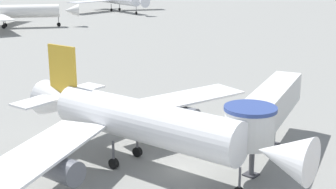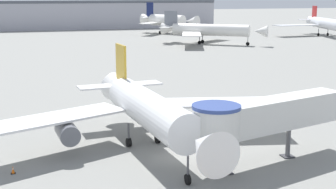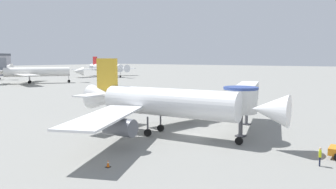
{
  "view_description": "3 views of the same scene",
  "coord_description": "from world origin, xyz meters",
  "px_view_note": "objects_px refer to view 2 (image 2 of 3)",
  "views": [
    {
      "loc": [
        -26.79,
        -23.49,
        16.68
      ],
      "look_at": [
        4.28,
        4.59,
        5.03
      ],
      "focal_mm": 50.0,
      "sensor_mm": 36.0,
      "label": 1
    },
    {
      "loc": [
        -11.49,
        -40.25,
        15.25
      ],
      "look_at": [
        0.59,
        1.65,
        5.8
      ],
      "focal_mm": 50.0,
      "sensor_mm": 36.0,
      "label": 2
    },
    {
      "loc": [
        -33.66,
        -20.47,
        9.57
      ],
      "look_at": [
        -4.45,
        0.16,
        5.62
      ],
      "focal_mm": 35.0,
      "sensor_mm": 36.0,
      "label": 3
    }
  ],
  "objects_px": {
    "background_jet_red_tail": "(326,24)",
    "background_jet_gray_tail": "(208,30)",
    "main_airplane": "(148,110)",
    "background_jet_navy_tail": "(166,20)",
    "jet_bridge": "(261,116)",
    "traffic_cone_port_wing": "(13,170)"
  },
  "relations": [
    {
      "from": "background_jet_navy_tail",
      "to": "background_jet_gray_tail",
      "type": "height_order",
      "value": "background_jet_navy_tail"
    },
    {
      "from": "jet_bridge",
      "to": "background_jet_navy_tail",
      "type": "height_order",
      "value": "background_jet_navy_tail"
    },
    {
      "from": "main_airplane",
      "to": "jet_bridge",
      "type": "height_order",
      "value": "main_airplane"
    },
    {
      "from": "traffic_cone_port_wing",
      "to": "background_jet_gray_tail",
      "type": "distance_m",
      "value": 108.75
    },
    {
      "from": "traffic_cone_port_wing",
      "to": "background_jet_navy_tail",
      "type": "xyz_separation_m",
      "value": [
        52.0,
        134.12,
        4.85
      ]
    },
    {
      "from": "jet_bridge",
      "to": "traffic_cone_port_wing",
      "type": "height_order",
      "value": "jet_bridge"
    },
    {
      "from": "main_airplane",
      "to": "jet_bridge",
      "type": "bearing_deg",
      "value": -44.64
    },
    {
      "from": "background_jet_red_tail",
      "to": "background_jet_gray_tail",
      "type": "relative_size",
      "value": 1.23
    },
    {
      "from": "main_airplane",
      "to": "background_jet_navy_tail",
      "type": "height_order",
      "value": "background_jet_navy_tail"
    },
    {
      "from": "main_airplane",
      "to": "background_jet_red_tail",
      "type": "height_order",
      "value": "background_jet_red_tail"
    },
    {
      "from": "background_jet_gray_tail",
      "to": "main_airplane",
      "type": "bearing_deg",
      "value": -167.67
    },
    {
      "from": "jet_bridge",
      "to": "traffic_cone_port_wing",
      "type": "bearing_deg",
      "value": 152.95
    },
    {
      "from": "background_jet_navy_tail",
      "to": "jet_bridge",
      "type": "bearing_deg",
      "value": -137.35
    },
    {
      "from": "main_airplane",
      "to": "background_jet_gray_tail",
      "type": "height_order",
      "value": "background_jet_gray_tail"
    },
    {
      "from": "background_jet_navy_tail",
      "to": "background_jet_gray_tail",
      "type": "bearing_deg",
      "value": -122.14
    },
    {
      "from": "jet_bridge",
      "to": "background_jet_navy_tail",
      "type": "bearing_deg",
      "value": 60.69
    },
    {
      "from": "traffic_cone_port_wing",
      "to": "background_jet_navy_tail",
      "type": "height_order",
      "value": "background_jet_navy_tail"
    },
    {
      "from": "main_airplane",
      "to": "background_jet_navy_tail",
      "type": "relative_size",
      "value": 1.36
    },
    {
      "from": "background_jet_red_tail",
      "to": "jet_bridge",
      "type": "bearing_deg",
      "value": -113.37
    },
    {
      "from": "traffic_cone_port_wing",
      "to": "background_jet_gray_tail",
      "type": "bearing_deg",
      "value": 60.28
    },
    {
      "from": "background_jet_navy_tail",
      "to": "main_airplane",
      "type": "bearing_deg",
      "value": -141.52
    },
    {
      "from": "main_airplane",
      "to": "background_jet_red_tail",
      "type": "distance_m",
      "value": 138.03
    }
  ]
}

